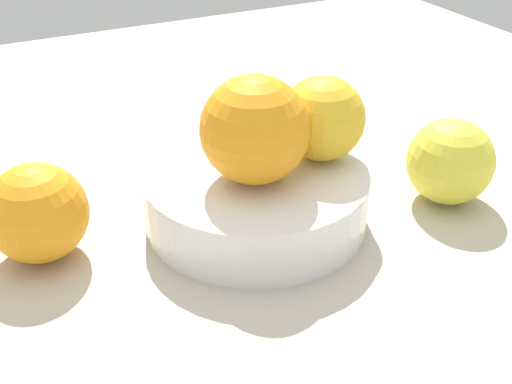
% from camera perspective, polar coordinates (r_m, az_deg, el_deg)
% --- Properties ---
extents(ground_plane, '(1.10, 1.10, 0.02)m').
position_cam_1_polar(ground_plane, '(0.53, 0.00, -3.39)').
color(ground_plane, '#BCB29E').
extents(fruit_bowl, '(0.17, 0.17, 0.04)m').
position_cam_1_polar(fruit_bowl, '(0.51, 0.00, -0.54)').
color(fruit_bowl, white).
rests_on(fruit_bowl, ground_plane).
extents(orange_in_bowl_0, '(0.08, 0.08, 0.08)m').
position_cam_1_polar(orange_in_bowl_0, '(0.47, -0.12, 5.44)').
color(orange_in_bowl_0, orange).
rests_on(orange_in_bowl_0, fruit_bowl).
extents(orange_in_bowl_1, '(0.07, 0.07, 0.07)m').
position_cam_1_polar(orange_in_bowl_1, '(0.51, 5.56, 6.58)').
color(orange_in_bowl_1, yellow).
rests_on(orange_in_bowl_1, fruit_bowl).
extents(orange_loose_0, '(0.07, 0.07, 0.07)m').
position_cam_1_polar(orange_loose_0, '(0.56, 16.57, 2.58)').
color(orange_loose_0, yellow).
rests_on(orange_loose_0, ground_plane).
extents(orange_loose_1, '(0.07, 0.07, 0.07)m').
position_cam_1_polar(orange_loose_1, '(0.49, -18.51, -1.74)').
color(orange_loose_1, orange).
rests_on(orange_loose_1, ground_plane).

